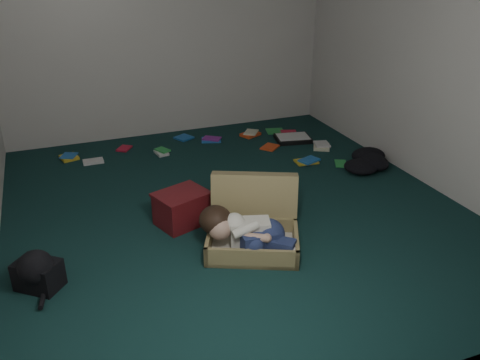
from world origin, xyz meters
TOP-DOWN VIEW (x-y plane):
  - floor at (0.00, 0.00)m, footprint 4.50×4.50m
  - wall_back at (0.00, 2.25)m, footprint 4.50×0.00m
  - wall_front at (0.00, -2.25)m, footprint 4.50×0.00m
  - wall_right at (2.00, 0.00)m, footprint 0.00×4.50m
  - suitcase at (-0.06, -0.60)m, footprint 0.94×0.93m
  - person at (-0.18, -0.74)m, footprint 0.68×0.59m
  - maroon_bin at (-0.52, -0.10)m, footprint 0.51×0.46m
  - backpack at (-1.70, -0.61)m, footprint 0.48×0.47m
  - clothing_pile at (1.70, 0.39)m, footprint 0.58×0.52m
  - paper_tray at (1.30, 1.39)m, footprint 0.48×0.39m
  - book_scatter at (0.48, 1.46)m, footprint 3.03×1.67m

SIDE VIEW (x-z plane):
  - floor at x=0.00m, z-range 0.00..0.00m
  - book_scatter at x=0.48m, z-range 0.00..0.02m
  - paper_tray at x=1.30m, z-range 0.00..0.06m
  - clothing_pile at x=1.70m, z-range 0.00..0.15m
  - backpack at x=-1.70m, z-range 0.00..0.23m
  - maroon_bin at x=-0.52m, z-range 0.00..0.30m
  - suitcase at x=-0.06m, z-range -0.11..0.42m
  - person at x=-0.18m, z-range 0.04..0.36m
  - wall_back at x=0.00m, z-range -0.95..3.55m
  - wall_front at x=0.00m, z-range -0.95..3.55m
  - wall_right at x=2.00m, z-range -0.95..3.55m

